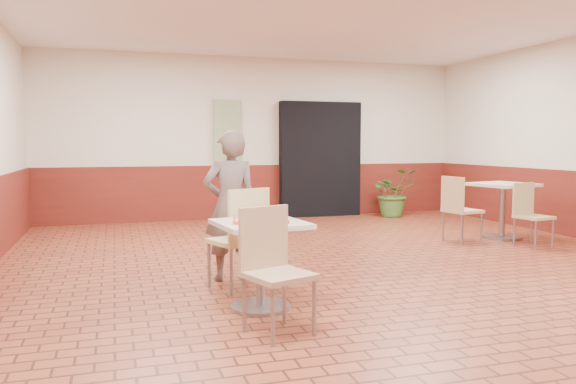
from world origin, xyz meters
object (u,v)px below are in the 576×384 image
object	(u,v)px
chair_second_left	(458,206)
potted_plant	(393,193)
serving_tray	(260,220)
second_table	(503,201)
chair_main_back	(242,233)
main_table	(260,250)
chair_second_front	(530,211)
chair_main_front	(273,263)
long_john_donut	(267,216)
customer	(230,206)
ring_donut	(243,216)
paper_cup	(274,211)

from	to	relation	value
chair_second_left	potted_plant	xyz separation A→B (m)	(0.44, 2.80, -0.06)
serving_tray	second_table	size ratio (longest dim) A/B	0.56
chair_main_back	second_table	bearing A→B (deg)	179.95
main_table	chair_second_front	xyz separation A→B (m)	(4.25, 1.73, -0.02)
serving_tray	second_table	xyz separation A→B (m)	(4.32, 2.39, -0.21)
chair_main_front	long_john_donut	size ratio (longest dim) A/B	6.53
customer	long_john_donut	distance (m)	1.10
chair_main_front	ring_donut	bearing A→B (deg)	76.72
second_table	chair_second_left	xyz separation A→B (m)	(-0.82, -0.10, -0.03)
customer	chair_second_left	bearing A→B (deg)	-163.90
second_table	chair_second_left	world-z (taller)	chair_second_left
chair_main_back	second_table	xyz separation A→B (m)	(4.35, 1.76, 0.00)
chair_main_front	chair_second_front	world-z (taller)	chair_main_front
main_table	chair_main_front	bearing A→B (deg)	-95.69
chair_main_front	paper_cup	bearing A→B (deg)	53.83
customer	second_table	world-z (taller)	customer
second_table	paper_cup	bearing A→B (deg)	-151.27
chair_main_front	chair_second_left	world-z (taller)	chair_second_left
paper_cup	chair_second_front	size ratio (longest dim) A/B	0.10
paper_cup	second_table	distance (m)	4.76
chair_main_back	chair_second_front	size ratio (longest dim) A/B	1.14
chair_main_front	long_john_donut	distance (m)	0.66
ring_donut	chair_second_front	world-z (taller)	chair_second_front
long_john_donut	chair_main_front	bearing A→B (deg)	-101.29
serving_tray	second_table	bearing A→B (deg)	28.96
potted_plant	chair_main_back	bearing A→B (deg)	-131.57
long_john_donut	paper_cup	size ratio (longest dim) A/B	1.69
paper_cup	chair_second_front	distance (m)	4.42
second_table	potted_plant	xyz separation A→B (m)	(-0.38, 2.70, -0.09)
ring_donut	chair_second_front	bearing A→B (deg)	20.73
ring_donut	potted_plant	world-z (taller)	potted_plant
customer	long_john_donut	bearing A→B (deg)	92.30
ring_donut	second_table	world-z (taller)	second_table
main_table	chair_main_front	xyz separation A→B (m)	(-0.06, -0.60, 0.02)
long_john_donut	chair_main_back	bearing A→B (deg)	97.31
customer	serving_tray	xyz separation A→B (m)	(0.04, -1.09, -0.01)
chair_main_front	chair_main_back	distance (m)	1.23
customer	serving_tray	distance (m)	1.09
chair_main_back	second_table	world-z (taller)	chair_main_back
ring_donut	paper_cup	world-z (taller)	paper_cup
chair_main_front	potted_plant	bearing A→B (deg)	35.58
customer	main_table	bearing A→B (deg)	89.31
chair_main_front	long_john_donut	bearing A→B (deg)	59.37
main_table	serving_tray	distance (m)	0.26
main_table	chair_main_back	xyz separation A→B (m)	(-0.02, 0.63, 0.05)
second_table	chair_main_front	bearing A→B (deg)	-145.68
chair_main_back	chair_second_left	size ratio (longest dim) A/B	1.05
chair_main_back	second_table	distance (m)	4.69
paper_cup	potted_plant	xyz separation A→B (m)	(3.79, 4.99, -0.36)
paper_cup	chair_second_left	distance (m)	4.01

